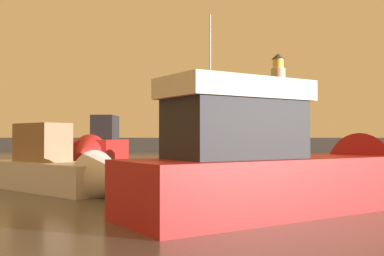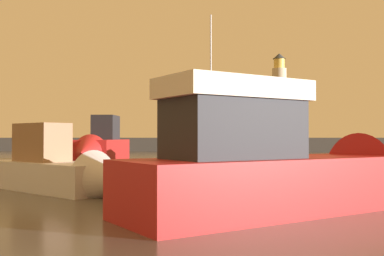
{
  "view_description": "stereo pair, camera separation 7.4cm",
  "coord_description": "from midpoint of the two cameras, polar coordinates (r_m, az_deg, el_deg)",
  "views": [
    {
      "loc": [
        1.67,
        -0.98,
        1.78
      ],
      "look_at": [
        -0.18,
        20.68,
        2.22
      ],
      "focal_mm": 43.58,
      "sensor_mm": 36.0,
      "label": 1
    },
    {
      "loc": [
        1.74,
        -0.97,
        1.78
      ],
      "look_at": [
        -0.18,
        20.68,
        2.22
      ],
      "focal_mm": 43.58,
      "sensor_mm": 36.0,
      "label": 2
    }
  ],
  "objects": [
    {
      "name": "ground_plane",
      "position": [
        31.56,
        1.77,
        -4.4
      ],
      "size": [
        220.0,
        220.0,
        0.0
      ],
      "primitive_type": "plane",
      "color": "#4C4742"
    },
    {
      "name": "sailboat_moored",
      "position": [
        36.22,
        3.27,
        -3.04
      ],
      "size": [
        7.22,
        3.45,
        11.34
      ],
      "color": "black",
      "rests_on": "ground_plane"
    },
    {
      "name": "motorboat_6",
      "position": [
        26.28,
        3.51,
        -3.6
      ],
      "size": [
        8.14,
        4.97,
        2.58
      ],
      "color": "black",
      "rests_on": "ground_plane"
    },
    {
      "name": "breakwater",
      "position": [
        61.98,
        3.3,
        -2.0
      ],
      "size": [
        83.67,
        6.65,
        1.75
      ],
      "primitive_type": "cube",
      "color": "#423F3D",
      "rests_on": "ground_plane"
    },
    {
      "name": "motorboat_1",
      "position": [
        15.83,
        -15.47,
        -5.1
      ],
      "size": [
        6.55,
        5.44,
        2.62
      ],
      "color": "silver",
      "rests_on": "ground_plane"
    },
    {
      "name": "motorboat_4",
      "position": [
        32.19,
        -11.31,
        -2.39
      ],
      "size": [
        2.51,
        9.08,
        3.54
      ],
      "color": "#B21E1E",
      "rests_on": "ground_plane"
    },
    {
      "name": "lighthouse",
      "position": [
        62.47,
        10.48,
        3.66
      ],
      "size": [
        1.88,
        1.88,
        11.13
      ],
      "color": "beige",
      "rests_on": "breakwater"
    },
    {
      "name": "motorboat_3",
      "position": [
        11.9,
        13.03,
        -4.95
      ],
      "size": [
        8.72,
        7.5,
        3.55
      ],
      "color": "#B21E1E",
      "rests_on": "ground_plane"
    }
  ]
}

